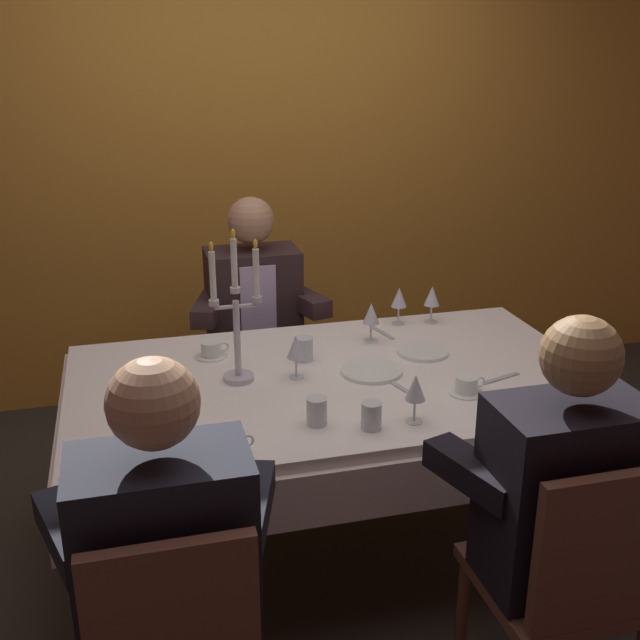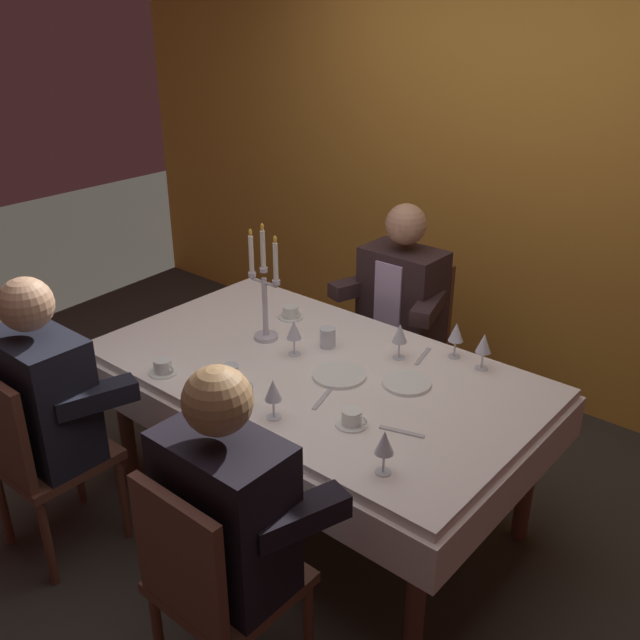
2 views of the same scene
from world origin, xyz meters
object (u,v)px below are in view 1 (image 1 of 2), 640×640
object	(u,v)px
wine_glass_2	(561,373)
seated_diner_1	(253,305)
dining_table	(335,406)
seated_diner_2	(565,493)
wine_glass_3	(415,389)
dinner_plate_0	(423,351)
wine_glass_0	(371,315)
candelabra	(236,322)
coffee_cup_1	(467,386)
coffee_cup_2	(211,350)
water_tumbler_0	(317,411)
dinner_plate_1	(372,371)
wine_glass_4	(399,298)
wine_glass_1	(296,348)
water_tumbler_2	(304,349)
water_tumbler_1	(370,416)
seated_diner_0	(166,556)
coffee_cup_0	(231,445)
wine_glass_5	(432,297)

from	to	relation	value
wine_glass_2	seated_diner_1	distance (m)	1.53
dining_table	seated_diner_2	xyz separation A→B (m)	(0.39, -0.89, 0.11)
wine_glass_3	dinner_plate_0	bearing A→B (deg)	65.33
dinner_plate_0	wine_glass_0	distance (m)	0.26
candelabra	coffee_cup_1	distance (m)	0.83
candelabra	coffee_cup_2	bearing A→B (deg)	105.43
candelabra	water_tumbler_0	xyz separation A→B (m)	(0.19, -0.40, -0.18)
dinner_plate_1	wine_glass_4	distance (m)	0.55
seated_diner_1	seated_diner_2	xyz separation A→B (m)	(0.54, -1.77, 0.00)
wine_glass_2	seated_diner_2	size ratio (longest dim) A/B	0.13
wine_glass_1	seated_diner_1	xyz separation A→B (m)	(-0.01, 0.86, -0.12)
wine_glass_2	water_tumbler_2	world-z (taller)	wine_glass_2
wine_glass_0	water_tumbler_1	size ratio (longest dim) A/B	1.85
wine_glass_1	seated_diner_1	distance (m)	0.87
wine_glass_1	coffee_cup_1	size ratio (longest dim) A/B	1.24
wine_glass_2	seated_diner_0	bearing A→B (deg)	-160.23
coffee_cup_2	water_tumbler_0	bearing A→B (deg)	-68.28
wine_glass_2	seated_diner_1	xyz separation A→B (m)	(-0.80, 1.30, -0.12)
coffee_cup_2	coffee_cup_0	bearing A→B (deg)	-92.65
water_tumbler_0	wine_glass_2	bearing A→B (deg)	-5.09
wine_glass_3	wine_glass_5	size ratio (longest dim) A/B	1.00
wine_glass_0	wine_glass_4	bearing A→B (deg)	42.76
wine_glass_0	water_tumbler_0	bearing A→B (deg)	-121.57
wine_glass_2	seated_diner_2	xyz separation A→B (m)	(-0.26, -0.48, -0.12)
wine_glass_2	wine_glass_4	distance (m)	0.91
water_tumbler_1	coffee_cup_2	bearing A→B (deg)	119.81
water_tumbler_1	dining_table	bearing A→B (deg)	89.38
dinner_plate_0	dinner_plate_1	size ratio (longest dim) A/B	0.89
water_tumbler_0	coffee_cup_0	world-z (taller)	water_tumbler_0
coffee_cup_1	water_tumbler_0	bearing A→B (deg)	-171.06
candelabra	dining_table	bearing A→B (deg)	-9.61
dining_table	water_tumbler_0	distance (m)	0.41
wine_glass_3	coffee_cup_0	bearing A→B (deg)	-175.08
dinner_plate_1	wine_glass_0	bearing A→B (deg)	72.33
candelabra	seated_diner_1	bearing A→B (deg)	76.48
dinner_plate_0	dinner_plate_1	world-z (taller)	same
wine_glass_4	dinner_plate_1	bearing A→B (deg)	-120.58
wine_glass_2	dinner_plate_1	bearing A→B (deg)	141.95
coffee_cup_1	candelabra	bearing A→B (deg)	157.54
seated_diner_2	seated_diner_0	bearing A→B (deg)	180.00
water_tumbler_0	seated_diner_0	world-z (taller)	seated_diner_0
dinner_plate_1	wine_glass_4	world-z (taller)	wine_glass_4
water_tumbler_0	water_tumbler_2	world-z (taller)	water_tumbler_2
dinner_plate_0	coffee_cup_2	distance (m)	0.82
wine_glass_2	coffee_cup_1	size ratio (longest dim) A/B	1.24
wine_glass_4	water_tumbler_0	size ratio (longest dim) A/B	1.82
dinner_plate_0	wine_glass_0	xyz separation A→B (m)	(-0.16, 0.17, 0.11)
water_tumbler_0	water_tumbler_1	world-z (taller)	water_tumbler_0
dinner_plate_1	wine_glass_3	xyz separation A→B (m)	(0.01, -0.40, 0.11)
wine_glass_5	coffee_cup_2	size ratio (longest dim) A/B	1.24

